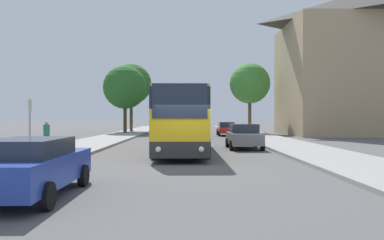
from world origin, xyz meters
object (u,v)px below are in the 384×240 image
Objects in this scene: parked_car_left_curb at (31,166)px; parked_car_right_near at (244,136)px; pedestrian_waiting_near at (47,135)px; tree_right_near at (250,84)px; bus_rear at (183,118)px; bus_stop_sign at (30,121)px; bus_front at (181,120)px; bus_middle at (184,119)px; tree_left_far at (131,84)px; tree_left_near at (125,87)px; parked_car_right_far at (226,129)px.

parked_car_right_near reaches higher than parked_car_left_curb.
pedestrian_waiting_near is 28.26m from tree_right_near.
bus_rear is 28.45m from parked_car_right_near.
bus_stop_sign reaches higher than pedestrian_waiting_near.
bus_front is 30.18m from bus_rear.
bus_front is 25.22m from tree_right_near.
bus_middle is 15.82m from tree_left_far.
bus_rear is 42.34m from parked_car_left_curb.
tree_right_near is at bearing -41.97° from pedestrian_waiting_near.
pedestrian_waiting_near is at bearing -104.28° from bus_rear.
parked_car_right_near is 0.48× the size of tree_right_near.
bus_rear is at bearing 141.08° from tree_right_near.
bus_rear is 10.57m from tree_left_near.
bus_stop_sign reaches higher than parked_car_right_far.
bus_front is 8.03m from pedestrian_waiting_near.
bus_middle is at bearing 89.70° from bus_front.
tree_left_near is at bearing 95.38° from parked_car_left_curb.
bus_rear reaches higher than bus_stop_sign.
tree_left_far reaches higher than parked_car_right_far.
tree_right_near is (7.76, 23.63, 4.21)m from bus_front.
bus_front reaches higher than parked_car_right_near.
bus_front is at bearing 77.40° from parked_car_right_far.
bus_rear reaches higher than parked_car_right_far.
bus_middle is 13.32m from tree_right_near.
bus_stop_sign is (-7.21, -3.35, 0.01)m from bus_front.
bus_middle is 0.96× the size of bus_rear.
tree_right_near is at bearing 50.98° from bus_middle.
tree_left_far reaches higher than bus_rear.
parked_car_left_curb is 2.83× the size of pedestrian_waiting_near.
bus_middle is 2.45× the size of parked_car_right_far.
parked_car_right_near is at bearing -71.93° from bus_middle.
parked_car_left_curb is 1.68× the size of bus_stop_sign.
tree_left_near reaches higher than bus_rear.
parked_car_right_near is at bearing -100.18° from tree_right_near.
bus_front is at bearing -90.45° from bus_middle.
parked_car_right_far is 13.24m from tree_left_near.
bus_front is 19.23m from parked_car_right_far.
bus_stop_sign is at bearing -90.15° from tree_left_near.
tree_right_near reaches higher than parked_car_right_near.
bus_front is 7.43× the size of pedestrian_waiting_near.
bus_middle is 12.22m from tree_left_near.
parked_car_right_far is 1.72× the size of bus_stop_sign.
bus_stop_sign is at bearing -113.47° from bus_middle.
pedestrian_waiting_near reaches higher than parked_car_right_near.
bus_middle is 2.51× the size of parked_car_left_curb.
bus_stop_sign is at bearing 112.62° from parked_car_left_curb.
tree_left_far is at bearing -35.68° from parked_car_right_far.
parked_car_right_far is at bearing 62.11° from bus_stop_sign.
pedestrian_waiting_near is 27.03m from tree_left_far.
pedestrian_waiting_near is (-7.60, -29.49, -0.89)m from bus_rear.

